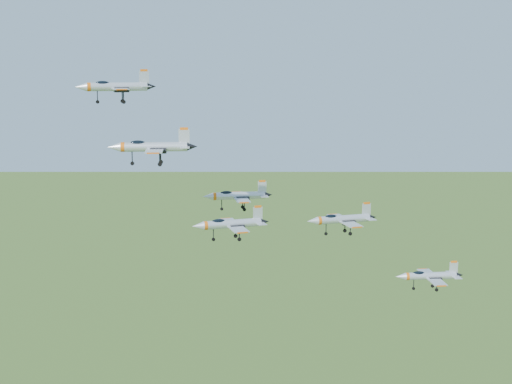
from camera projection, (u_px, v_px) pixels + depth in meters
name	position (u px, v px, depth m)	size (l,w,h in m)	color
jet_lead	(115.00, 87.00, 114.30)	(12.98, 10.79, 3.47)	#B6BCC4
jet_left_high	(151.00, 147.00, 110.03)	(13.61, 11.61, 3.72)	#B6BCC4
jet_right_high	(230.00, 224.00, 97.37)	(10.94, 9.07, 2.92)	#B6BCC4
jet_left_low	(237.00, 196.00, 125.49)	(12.41, 10.46, 3.34)	#B6BCC4
jet_right_low	(341.00, 219.00, 113.43)	(11.96, 9.93, 3.19)	#B6BCC4
jet_trail	(429.00, 276.00, 123.93)	(11.91, 10.14, 3.24)	#B6BCC4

